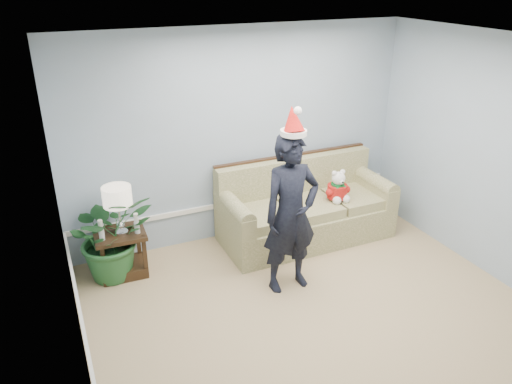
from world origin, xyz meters
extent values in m
cube|color=tan|center=(0.00, 0.00, -0.01)|extent=(4.50, 5.00, 0.02)
cube|color=white|center=(0.00, 0.00, 2.71)|extent=(4.50, 5.00, 0.02)
cube|color=#8BA0B2|center=(0.00, 2.51, 1.35)|extent=(4.50, 0.02, 2.70)
cube|color=#8BA0B2|center=(-2.26, 0.00, 1.35)|extent=(0.02, 5.00, 2.70)
cube|color=white|center=(0.00, 2.48, 0.45)|extent=(4.48, 0.03, 0.06)
cube|color=white|center=(-2.23, 0.00, 0.45)|extent=(0.03, 4.98, 0.06)
cube|color=olive|center=(0.70, 1.98, 0.21)|extent=(2.22, 0.95, 0.42)
cube|color=olive|center=(0.02, 1.92, 0.48)|extent=(0.66, 0.76, 0.13)
cube|color=olive|center=(0.70, 1.92, 0.48)|extent=(0.66, 0.76, 0.13)
cube|color=olive|center=(1.39, 1.92, 0.48)|extent=(0.66, 0.76, 0.13)
cube|color=olive|center=(0.70, 2.33, 0.72)|extent=(2.21, 0.22, 0.59)
cube|color=#321D10|center=(0.70, 2.41, 1.01)|extent=(2.21, 0.07, 0.05)
cube|color=olive|center=(-0.31, 1.98, 0.55)|extent=(0.19, 0.95, 0.25)
cube|color=olive|center=(1.71, 1.98, 0.55)|extent=(0.19, 0.95, 0.25)
cube|color=#342312|center=(-1.67, 2.09, 0.52)|extent=(0.59, 0.50, 0.05)
cube|color=#342312|center=(-1.67, 2.09, 0.06)|extent=(0.53, 0.44, 0.13)
cube|color=#342312|center=(-1.89, 1.91, 0.27)|extent=(0.05, 0.05, 0.55)
cube|color=#342312|center=(-1.44, 1.91, 0.27)|extent=(0.05, 0.05, 0.55)
cube|color=#342312|center=(-1.89, 2.27, 0.27)|extent=(0.05, 0.05, 0.55)
cube|color=#342312|center=(-1.44, 2.27, 0.27)|extent=(0.05, 0.05, 0.55)
cylinder|color=silver|center=(-1.64, 2.06, 0.56)|extent=(0.15, 0.15, 0.03)
sphere|color=silver|center=(-1.64, 2.06, 0.65)|extent=(0.09, 0.09, 0.09)
cylinder|color=silver|center=(-1.64, 2.06, 0.79)|extent=(0.02, 0.02, 0.32)
cylinder|color=beige|center=(-1.64, 2.06, 1.01)|extent=(0.32, 0.32, 0.22)
cylinder|color=silver|center=(-1.86, 2.00, 0.61)|extent=(0.06, 0.06, 0.13)
cylinder|color=white|center=(-1.86, 2.00, 0.73)|extent=(0.05, 0.05, 0.11)
cylinder|color=silver|center=(-1.48, 2.00, 0.61)|extent=(0.06, 0.06, 0.13)
cylinder|color=white|center=(-1.48, 2.00, 0.73)|extent=(0.05, 0.05, 0.11)
imported|color=#215629|center=(-1.76, 2.11, 0.52)|extent=(1.06, 0.96, 1.04)
imported|color=black|center=(0.00, 1.10, 0.89)|extent=(0.67, 0.45, 1.78)
cylinder|color=white|center=(0.00, 1.10, 1.80)|extent=(0.29, 0.29, 0.05)
cone|color=red|center=(0.00, 1.12, 1.93)|extent=(0.24, 0.31, 0.31)
sphere|color=white|center=(0.00, 1.03, 2.03)|extent=(0.08, 0.08, 0.08)
sphere|color=white|center=(1.06, 1.84, 0.67)|extent=(0.24, 0.24, 0.24)
cylinder|color=red|center=(1.06, 1.84, 0.67)|extent=(0.26, 0.26, 0.17)
cylinder|color=#0E6026|center=(1.06, 1.84, 0.76)|extent=(0.17, 0.17, 0.03)
sphere|color=white|center=(1.00, 1.73, 0.59)|extent=(0.11, 0.11, 0.11)
sphere|color=white|center=(1.13, 1.73, 0.59)|extent=(0.11, 0.11, 0.11)
sphere|color=white|center=(1.06, 1.83, 0.85)|extent=(0.17, 0.17, 0.17)
sphere|color=black|center=(1.06, 1.72, 0.83)|extent=(0.02, 0.02, 0.02)
sphere|color=white|center=(1.00, 1.84, 0.93)|extent=(0.07, 0.07, 0.07)
sphere|color=white|center=(1.12, 1.84, 0.93)|extent=(0.07, 0.07, 0.07)
camera|label=1|loc=(-2.27, -3.07, 3.28)|focal=35.00mm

